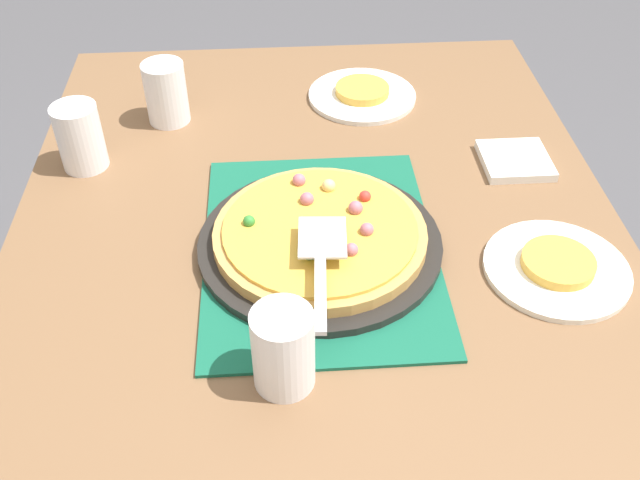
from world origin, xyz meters
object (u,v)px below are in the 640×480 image
object	(u,v)px
pizza_pan	(320,243)
cup_near	(166,93)
cup_far	(283,349)
served_slice_right	(558,263)
plate_near_left	(362,96)
pizza	(320,233)
plate_far_right	(556,269)
napkin_stack	(515,160)
pizza_server	(320,260)
cup_corner	(80,137)
served_slice_left	(362,90)

from	to	relation	value
pizza_pan	cup_near	xyz separation A→B (m)	(-0.40, -0.27, 0.05)
cup_far	pizza_pan	bearing A→B (deg)	165.70
served_slice_right	cup_near	size ratio (longest dim) A/B	0.92
plate_near_left	pizza	bearing A→B (deg)	-14.44
plate_far_right	napkin_stack	world-z (taller)	napkin_stack
plate_far_right	pizza_server	size ratio (longest dim) A/B	0.95
served_slice_right	cup_near	xyz separation A→B (m)	(-0.48, -0.62, 0.04)
plate_near_left	cup_far	world-z (taller)	cup_far
plate_far_right	cup_corner	size ratio (longest dim) A/B	1.83
pizza	served_slice_left	bearing A→B (deg)	165.56
served_slice_left	cup_near	size ratio (longest dim) A/B	0.92
served_slice_left	napkin_stack	xyz separation A→B (m)	(0.25, 0.25, -0.01)
pizza_pan	pizza_server	world-z (taller)	pizza_server
plate_near_left	pizza_pan	bearing A→B (deg)	-14.48
pizza	plate_near_left	bearing A→B (deg)	165.56
pizza_pan	napkin_stack	world-z (taller)	pizza_pan
plate_near_left	served_slice_left	xyz separation A→B (m)	(0.00, 0.00, 0.01)
served_slice_left	cup_far	xyz separation A→B (m)	(0.71, -0.18, 0.04)
pizza	served_slice_left	distance (m)	0.47
pizza_pan	cup_far	distance (m)	0.26
served_slice_right	napkin_stack	world-z (taller)	served_slice_right
plate_near_left	cup_near	bearing A→B (deg)	-81.41
pizza	served_slice_right	bearing A→B (deg)	78.15
plate_far_right	served_slice_right	distance (m)	0.01
served_slice_right	cup_corner	size ratio (longest dim) A/B	0.92
cup_corner	napkin_stack	distance (m)	0.78
served_slice_right	cup_near	distance (m)	0.78
pizza	cup_corner	xyz separation A→B (m)	(-0.26, -0.41, 0.03)
pizza	plate_near_left	xyz separation A→B (m)	(-0.46, 0.12, -0.03)
served_slice_right	napkin_stack	size ratio (longest dim) A/B	0.92
cup_near	cup_corner	bearing A→B (deg)	-43.51
cup_far	napkin_stack	xyz separation A→B (m)	(-0.46, 0.43, -0.05)
served_slice_left	cup_far	distance (m)	0.73
cup_corner	pizza_pan	bearing A→B (deg)	57.55
cup_corner	cup_near	bearing A→B (deg)	136.49
pizza_pan	plate_near_left	distance (m)	0.48
served_slice_right	served_slice_left	bearing A→B (deg)	-156.23
served_slice_left	plate_near_left	bearing A→B (deg)	180.00
pizza	served_slice_right	distance (m)	0.36
plate_near_left	plate_far_right	distance (m)	0.58
served_slice_left	pizza_server	world-z (taller)	pizza_server
pizza_pan	served_slice_left	xyz separation A→B (m)	(-0.46, 0.12, 0.01)
cup_far	cup_corner	xyz separation A→B (m)	(-0.51, -0.34, 0.00)
pizza	napkin_stack	bearing A→B (deg)	119.31
served_slice_left	pizza_pan	bearing A→B (deg)	-14.48
plate_near_left	plate_far_right	world-z (taller)	same
pizza_pan	cup_corner	xyz separation A→B (m)	(-0.26, -0.40, 0.05)
cup_far	served_slice_left	bearing A→B (deg)	165.59
pizza	cup_near	distance (m)	0.48
served_slice_right	pizza_server	world-z (taller)	pizza_server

